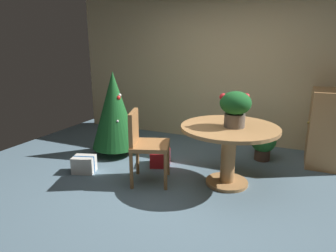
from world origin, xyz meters
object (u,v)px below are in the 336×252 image
Objects in this scene: potted_plant at (263,142)px; round_dining_table at (229,141)px; wooden_chair_left at (144,142)px; flower_vase at (235,106)px; gift_box_red at (160,158)px; wooden_cabinet at (326,128)px; holiday_tree at (114,110)px; gift_box_cream at (84,164)px.

round_dining_table is at bearing -106.68° from potted_plant.
wooden_chair_left is (-0.98, -0.36, -0.03)m from round_dining_table.
round_dining_table is at bearing 166.49° from flower_vase.
flower_vase is at bearing 18.38° from wooden_chair_left.
flower_vase is at bearing -11.04° from gift_box_red.
wooden_chair_left is 2.65m from wooden_cabinet.
round_dining_table is 0.89× the size of holiday_tree.
potted_plant is at bearing 76.31° from flower_vase.
potted_plant is (-0.83, -0.20, -0.27)m from wooden_cabinet.
wooden_cabinet is (3.02, 0.90, -0.18)m from holiday_tree.
round_dining_table reaches higher than potted_plant.
gift_box_red is (-0.04, 0.56, -0.43)m from wooden_chair_left.
flower_vase is 1.29m from potted_plant.
wooden_cabinet is at bearing 49.00° from flower_vase.
flower_vase is 1.24× the size of gift_box_cream.
gift_box_cream reaches higher than gift_box_red.
holiday_tree reaches higher than gift_box_red.
potted_plant is (2.19, 0.70, -0.44)m from holiday_tree.
wooden_cabinet is (3.01, 1.68, 0.43)m from gift_box_cream.
flower_vase is at bearing 12.91° from gift_box_cream.
holiday_tree is 1.21× the size of wooden_cabinet.
round_dining_table is 1.14m from gift_box_red.
flower_vase is 1.99m from holiday_tree.
flower_vase reaches higher than gift_box_cream.
holiday_tree reaches higher than wooden_cabinet.
flower_vase is at bearing -13.51° from round_dining_table.
potted_plant is at bearing 34.11° from gift_box_cream.
round_dining_table is 1.05m from wooden_chair_left.
holiday_tree is at bearing 142.69° from wooden_chair_left.
gift_box_cream is (-1.94, -0.44, -0.89)m from flower_vase.
potted_plant is (1.29, 1.38, -0.25)m from wooden_chair_left.
wooden_cabinet is 0.89m from potted_plant.
round_dining_table is 1.08× the size of wooden_cabinet.
round_dining_table is 1.28× the size of wooden_chair_left.
holiday_tree reaches higher than flower_vase.
gift_box_cream is (0.00, -0.78, -0.61)m from holiday_tree.
round_dining_table is 3.13× the size of gift_box_red.
flower_vase is 0.39× the size of wooden_cabinet.
wooden_cabinet is at bearing 29.19° from gift_box_cream.
gift_box_cream is at bearing -150.81° from wooden_cabinet.
gift_box_red is at bearing -8.63° from holiday_tree.
holiday_tree is 3.15m from wooden_cabinet.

